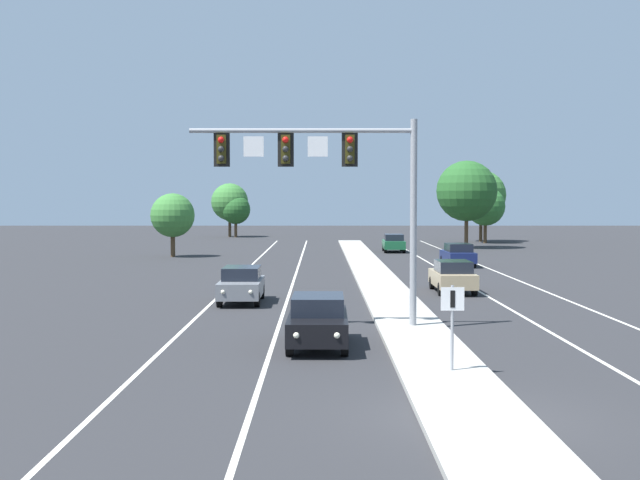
{
  "coord_description": "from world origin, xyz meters",
  "views": [
    {
      "loc": [
        -3.21,
        -16.99,
        4.53
      ],
      "look_at": [
        -3.2,
        10.57,
        3.2
      ],
      "focal_mm": 46.26,
      "sensor_mm": 36.0,
      "label": 1
    }
  ],
  "objects": [
    {
      "name": "edge_stripe_right",
      "position": [
        8.0,
        25.0,
        0.0
      ],
      "size": [
        0.14,
        100.0,
        0.01
      ],
      "primitive_type": "cube",
      "color": "silver",
      "rests_on": "ground"
    },
    {
      "name": "ground_plane",
      "position": [
        0.0,
        0.0,
        0.0
      ],
      "size": [
        260.0,
        260.0,
        0.0
      ],
      "primitive_type": "plane",
      "color": "#28282B"
    },
    {
      "name": "car_receding_navy",
      "position": [
        6.27,
        39.39,
        0.82
      ],
      "size": [
        1.89,
        4.5,
        1.58
      ],
      "color": "#141E4C",
      "rests_on": "ground"
    },
    {
      "name": "median_sign_post",
      "position": [
        0.19,
        4.06,
        1.59
      ],
      "size": [
        0.6,
        0.1,
        2.2
      ],
      "color": "gray",
      "rests_on": "median_island"
    },
    {
      "name": "median_island",
      "position": [
        0.0,
        18.0,
        0.07
      ],
      "size": [
        2.4,
        110.0,
        0.15
      ],
      "primitive_type": "cube",
      "color": "#9E9B93",
      "rests_on": "ground"
    },
    {
      "name": "car_oncoming_grey",
      "position": [
        -6.69,
        19.31,
        0.82
      ],
      "size": [
        1.84,
        4.48,
        1.58
      ],
      "color": "slate",
      "rests_on": "ground"
    },
    {
      "name": "edge_stripe_left",
      "position": [
        -8.0,
        25.0,
        0.0
      ],
      "size": [
        0.14,
        100.0,
        0.01
      ],
      "primitive_type": "cube",
      "color": "silver",
      "rests_on": "ground"
    },
    {
      "name": "tree_far_left_a",
      "position": [
        -13.55,
        83.86,
        3.39
      ],
      "size": [
        3.6,
        3.6,
        5.21
      ],
      "color": "#4C3823",
      "rests_on": "ground"
    },
    {
      "name": "car_receding_tan",
      "position": [
        3.31,
        23.31,
        0.82
      ],
      "size": [
        1.82,
        4.47,
        1.58
      ],
      "color": "tan",
      "rests_on": "ground"
    },
    {
      "name": "lane_stripe_oncoming_center",
      "position": [
        -4.7,
        25.0,
        0.0
      ],
      "size": [
        0.14,
        100.0,
        0.01
      ],
      "primitive_type": "cube",
      "color": "silver",
      "rests_on": "ground"
    },
    {
      "name": "tree_far_right_a",
      "position": [
        10.59,
        60.54,
        5.4
      ],
      "size": [
        5.71,
        5.71,
        8.26
      ],
      "color": "#4C3823",
      "rests_on": "ground"
    },
    {
      "name": "tree_far_left_c",
      "position": [
        -14.37,
        84.67,
        4.33
      ],
      "size": [
        4.58,
        4.58,
        6.63
      ],
      "color": "#4C3823",
      "rests_on": "ground"
    },
    {
      "name": "tree_far_left_b",
      "position": [
        -14.99,
        48.73,
        3.32
      ],
      "size": [
        3.52,
        3.52,
        5.09
      ],
      "color": "#4C3823",
      "rests_on": "ground"
    },
    {
      "name": "car_receding_green",
      "position": [
        3.23,
        54.9,
        0.82
      ],
      "size": [
        1.9,
        4.5,
        1.58
      ],
      "color": "#195633",
      "rests_on": "ground"
    },
    {
      "name": "tree_far_right_c",
      "position": [
        14.23,
        69.78,
        3.89
      ],
      "size": [
        4.13,
        4.13,
        5.97
      ],
      "color": "#4C3823",
      "rests_on": "ground"
    },
    {
      "name": "overhead_signal_mast",
      "position": [
        -2.74,
        11.74,
        5.52
      ],
      "size": [
        7.92,
        0.44,
        7.2
      ],
      "color": "gray",
      "rests_on": "median_island"
    },
    {
      "name": "car_oncoming_black",
      "position": [
        -3.28,
        8.32,
        0.82
      ],
      "size": [
        1.87,
        4.49,
        1.58
      ],
      "color": "black",
      "rests_on": "ground"
    },
    {
      "name": "tree_far_right_b",
      "position": [
        14.42,
        73.18,
        5.11
      ],
      "size": [
        5.4,
        5.4,
        7.82
      ],
      "color": "#4C3823",
      "rests_on": "ground"
    },
    {
      "name": "lane_stripe_receding_center",
      "position": [
        4.7,
        25.0,
        0.0
      ],
      "size": [
        0.14,
        100.0,
        0.01
      ],
      "primitive_type": "cube",
      "color": "silver",
      "rests_on": "ground"
    }
  ]
}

